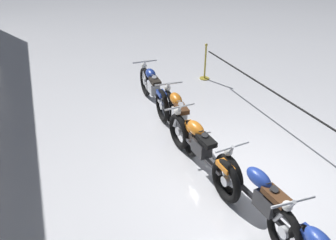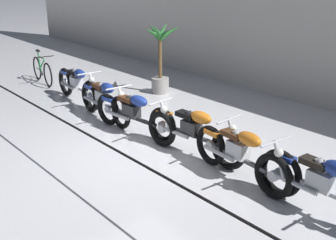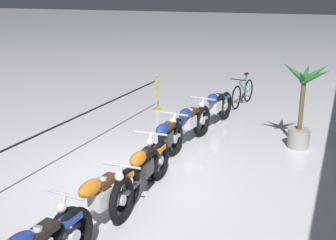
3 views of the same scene
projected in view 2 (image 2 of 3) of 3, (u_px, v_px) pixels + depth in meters
ground_plane at (138, 152)px, 7.96m from camera, size 120.00×120.00×0.00m
back_wall at (302, 18)px, 10.37m from camera, size 28.00×0.29×4.20m
motorcycle_blue_0 at (78, 85)px, 10.66m from camera, size 2.32×0.62×0.95m
motorcycle_blue_1 at (104, 100)px, 9.50m from camera, size 2.16×0.62×0.94m
motorcycle_blue_2 at (133, 114)px, 8.63m from camera, size 2.38×0.62×0.93m
motorcycle_orange_3 at (193, 131)px, 7.70m from camera, size 2.36×0.62×0.94m
motorcycle_orange_4 at (240, 154)px, 6.79m from camera, size 2.13×0.62×0.94m
motorcycle_blue_5 at (324, 186)px, 5.78m from camera, size 2.19×0.62×0.95m
bicycle at (42, 70)px, 12.51m from camera, size 1.72×0.48×0.96m
potted_palm_left_of_row at (160, 59)px, 11.35m from camera, size 1.03×1.05×2.01m
stanchion_far_left at (38, 115)px, 7.80m from camera, size 8.82×0.28×1.05m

